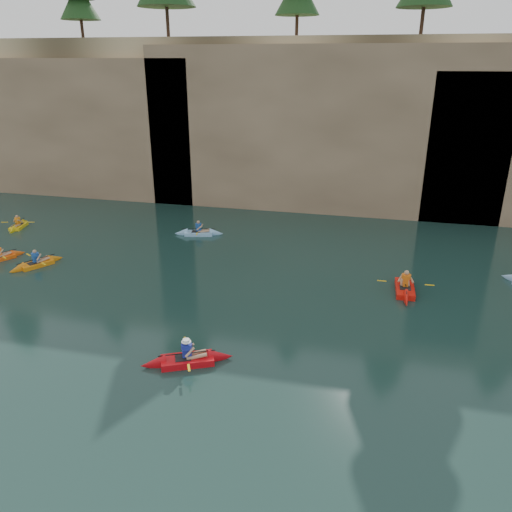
# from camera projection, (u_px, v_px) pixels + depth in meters

# --- Properties ---
(ground) EXTENTS (160.00, 160.00, 0.00)m
(ground) POSITION_uv_depth(u_px,v_px,m) (166.00, 398.00, 16.01)
(ground) COLOR black
(ground) RESTS_ON ground
(cliff) EXTENTS (70.00, 16.00, 12.00)m
(cliff) POSITION_uv_depth(u_px,v_px,m) (306.00, 113.00, 40.89)
(cliff) COLOR tan
(cliff) RESTS_ON ground
(cliff_slab_west) EXTENTS (26.00, 2.40, 10.56)m
(cliff_slab_west) POSITION_uv_depth(u_px,v_px,m) (38.00, 125.00, 38.83)
(cliff_slab_west) COLOR #9D7E5F
(cliff_slab_west) RESTS_ON ground
(cliff_slab_center) EXTENTS (24.00, 2.40, 11.40)m
(cliff_slab_center) POSITION_uv_depth(u_px,v_px,m) (320.00, 129.00, 33.88)
(cliff_slab_center) COLOR #9D7E5F
(cliff_slab_center) RESTS_ON ground
(sea_cave_west) EXTENTS (4.50, 1.00, 4.00)m
(sea_cave_west) POSITION_uv_depth(u_px,v_px,m) (61.00, 170.00, 39.02)
(sea_cave_west) COLOR black
(sea_cave_west) RESTS_ON ground
(sea_cave_center) EXTENTS (3.50, 1.00, 3.20)m
(sea_cave_center) POSITION_uv_depth(u_px,v_px,m) (233.00, 185.00, 36.12)
(sea_cave_center) COLOR black
(sea_cave_center) RESTS_ON ground
(sea_cave_east) EXTENTS (5.00, 1.00, 4.50)m
(sea_cave_east) POSITION_uv_depth(u_px,v_px,m) (437.00, 187.00, 32.82)
(sea_cave_east) COLOR black
(sea_cave_east) RESTS_ON ground
(main_kayaker) EXTENTS (3.30, 2.08, 1.22)m
(main_kayaker) POSITION_uv_depth(u_px,v_px,m) (187.00, 360.00, 17.77)
(main_kayaker) COLOR red
(main_kayaker) RESTS_ON ground
(kayaker_red_far) EXTENTS (2.57, 3.58, 1.32)m
(kayaker_red_far) POSITION_uv_depth(u_px,v_px,m) (405.00, 288.00, 23.29)
(kayaker_red_far) COLOR red
(kayaker_red_far) RESTS_ON ground
(kayaker_yellow) EXTENTS (2.07, 2.65, 1.05)m
(kayaker_yellow) POSITION_uv_depth(u_px,v_px,m) (19.00, 226.00, 32.03)
(kayaker_yellow) COLOR yellow
(kayaker_yellow) RESTS_ON ground
(kayaker_ltblue_mid) EXTENTS (3.09, 2.23, 1.14)m
(kayaker_ltblue_mid) POSITION_uv_depth(u_px,v_px,m) (199.00, 233.00, 30.72)
(kayaker_ltblue_mid) COLOR #8ABBE8
(kayaker_ltblue_mid) RESTS_ON ground
(kayaker_extra_west) EXTENTS (2.04, 2.83, 1.13)m
(kayaker_extra_west) POSITION_uv_depth(u_px,v_px,m) (37.00, 264.00, 26.12)
(kayaker_extra_west) COLOR orange
(kayaker_extra_west) RESTS_ON ground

